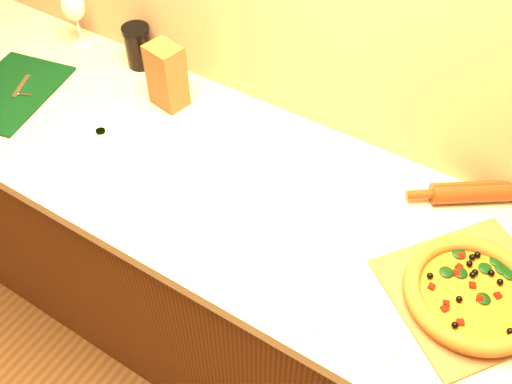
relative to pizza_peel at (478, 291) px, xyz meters
name	(u,v)px	position (x,y,z in m)	size (l,w,h in m)	color
cabinet	(267,292)	(-0.55, -0.01, -0.47)	(2.80, 0.65, 0.86)	#42210E
countertop	(269,202)	(-0.55, -0.01, -0.02)	(2.84, 0.68, 0.04)	beige
pizza_peel	(478,291)	(0.00, 0.00, 0.00)	(0.48, 0.51, 0.01)	brown
pizza	(472,294)	(-0.01, -0.03, 0.02)	(0.31, 0.31, 0.04)	#A67B29
cutting_board	(9,92)	(-1.46, -0.07, 0.00)	(0.32, 0.40, 0.03)	black
bottle_cap	(101,131)	(-1.10, -0.06, 0.00)	(0.03, 0.03, 0.01)	black
rolling_pin	(486,192)	(-0.08, 0.28, 0.02)	(0.35, 0.26, 0.06)	#51200D
wine_glass	(73,7)	(-1.46, 0.25, 0.13)	(0.08, 0.08, 0.20)	silver
paper_bag	(167,76)	(-1.01, 0.16, 0.10)	(0.10, 0.08, 0.20)	brown
dark_jar	(138,46)	(-1.21, 0.26, 0.07)	(0.09, 0.09, 0.14)	black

